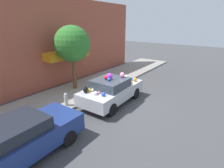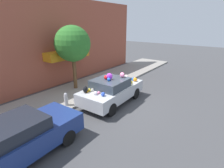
# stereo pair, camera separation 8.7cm
# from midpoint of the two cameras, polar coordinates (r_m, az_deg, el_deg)

# --- Properties ---
(ground_plane) EXTENTS (60.00, 60.00, 0.00)m
(ground_plane) POSITION_cam_midpoint_polar(r_m,az_deg,el_deg) (9.96, -0.27, -5.95)
(ground_plane) COLOR #424244
(sidewalk_curb) EXTENTS (24.00, 3.20, 0.12)m
(sidewalk_curb) POSITION_cam_midpoint_polar(r_m,az_deg,el_deg) (11.61, -11.07, -2.20)
(sidewalk_curb) COLOR gray
(sidewalk_curb) RESTS_ON ground
(building_facade) EXTENTS (18.00, 1.20, 5.91)m
(building_facade) POSITION_cam_midpoint_polar(r_m,az_deg,el_deg) (12.65, -18.91, 12.30)
(building_facade) COLOR #9E4C38
(building_facade) RESTS_ON ground
(street_tree) EXTENTS (2.23, 2.23, 4.03)m
(street_tree) POSITION_cam_midpoint_polar(r_m,az_deg,el_deg) (11.31, -13.10, 12.59)
(street_tree) COLOR brown
(street_tree) RESTS_ON sidewalk_curb
(fire_hydrant) EXTENTS (0.20, 0.20, 0.70)m
(fire_hydrant) POSITION_cam_midpoint_polar(r_m,az_deg,el_deg) (9.51, -15.05, -4.86)
(fire_hydrant) COLOR #B2B2B7
(fire_hydrant) RESTS_ON sidewalk_curb
(art_car) EXTENTS (4.03, 1.95, 1.78)m
(art_car) POSITION_cam_midpoint_polar(r_m,az_deg,el_deg) (9.64, -0.35, -1.94)
(art_car) COLOR #B7BABF
(art_car) RESTS_ON ground
(parked_car_plain) EXTENTS (4.14, 1.87, 1.42)m
(parked_car_plain) POSITION_cam_midpoint_polar(r_m,az_deg,el_deg) (6.63, -28.15, -15.43)
(parked_car_plain) COLOR navy
(parked_car_plain) RESTS_ON ground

